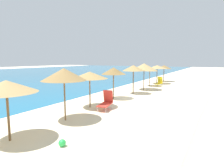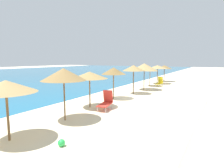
{
  "view_description": "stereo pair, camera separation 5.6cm",
  "coord_description": "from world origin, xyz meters",
  "px_view_note": "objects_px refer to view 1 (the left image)",
  "views": [
    {
      "loc": [
        -14.9,
        -5.24,
        3.3
      ],
      "look_at": [
        -1.84,
        2.01,
        1.41
      ],
      "focal_mm": 30.75,
      "sensor_mm": 36.0,
      "label": 1
    },
    {
      "loc": [
        -14.88,
        -5.29,
        3.3
      ],
      "look_at": [
        -1.84,
        2.01,
        1.41
      ],
      "focal_mm": 30.75,
      "sensor_mm": 36.0,
      "label": 2
    }
  ],
  "objects_px": {
    "beach_umbrella_7": "(144,67)",
    "lounge_chair_0": "(106,102)",
    "beach_umbrella_9": "(157,67)",
    "beach_umbrella_10": "(164,67)",
    "beach_umbrella_6": "(133,68)",
    "beach_umbrella_2": "(6,87)",
    "beach_umbrella_8": "(150,69)",
    "beach_umbrella_5": "(113,71)",
    "beach_umbrella_4": "(90,75)",
    "lounge_chair_1": "(159,82)",
    "beach_umbrella_3": "(64,74)",
    "beach_ball": "(62,143)"
  },
  "relations": [
    {
      "from": "beach_umbrella_3",
      "to": "beach_umbrella_6",
      "type": "bearing_deg",
      "value": -0.09
    },
    {
      "from": "beach_umbrella_2",
      "to": "beach_umbrella_6",
      "type": "relative_size",
      "value": 0.89
    },
    {
      "from": "beach_umbrella_3",
      "to": "beach_umbrella_6",
      "type": "xyz_separation_m",
      "value": [
        9.5,
        -0.01,
        -0.02
      ]
    },
    {
      "from": "lounge_chair_1",
      "to": "beach_ball",
      "type": "height_order",
      "value": "lounge_chair_1"
    },
    {
      "from": "beach_umbrella_3",
      "to": "beach_umbrella_6",
      "type": "relative_size",
      "value": 1.02
    },
    {
      "from": "beach_umbrella_3",
      "to": "beach_umbrella_7",
      "type": "xyz_separation_m",
      "value": [
        12.36,
        -0.07,
        0.04
      ]
    },
    {
      "from": "beach_umbrella_7",
      "to": "beach_umbrella_9",
      "type": "relative_size",
      "value": 1.09
    },
    {
      "from": "lounge_chair_1",
      "to": "beach_umbrella_6",
      "type": "bearing_deg",
      "value": 86.95
    },
    {
      "from": "beach_umbrella_9",
      "to": "beach_umbrella_10",
      "type": "height_order",
      "value": "beach_umbrella_9"
    },
    {
      "from": "beach_umbrella_4",
      "to": "beach_umbrella_9",
      "type": "height_order",
      "value": "beach_umbrella_9"
    },
    {
      "from": "lounge_chair_0",
      "to": "beach_umbrella_8",
      "type": "bearing_deg",
      "value": -96.04
    },
    {
      "from": "beach_umbrella_8",
      "to": "beach_umbrella_10",
      "type": "relative_size",
      "value": 0.97
    },
    {
      "from": "beach_umbrella_8",
      "to": "lounge_chair_1",
      "type": "xyz_separation_m",
      "value": [
        0.75,
        -1.01,
        -1.7
      ]
    },
    {
      "from": "beach_umbrella_2",
      "to": "beach_umbrella_3",
      "type": "height_order",
      "value": "beach_umbrella_3"
    },
    {
      "from": "beach_umbrella_3",
      "to": "beach_umbrella_10",
      "type": "distance_m",
      "value": 21.69
    },
    {
      "from": "beach_umbrella_3",
      "to": "beach_ball",
      "type": "xyz_separation_m",
      "value": [
        -2.49,
        -2.14,
        -2.38
      ]
    },
    {
      "from": "beach_umbrella_7",
      "to": "beach_umbrella_5",
      "type": "bearing_deg",
      "value": 174.48
    },
    {
      "from": "beach_umbrella_5",
      "to": "beach_umbrella_9",
      "type": "bearing_deg",
      "value": -1.39
    },
    {
      "from": "beach_umbrella_6",
      "to": "lounge_chair_1",
      "type": "relative_size",
      "value": 1.89
    },
    {
      "from": "beach_umbrella_7",
      "to": "beach_umbrella_9",
      "type": "bearing_deg",
      "value": 2.64
    },
    {
      "from": "lounge_chair_0",
      "to": "beach_umbrella_2",
      "type": "bearing_deg",
      "value": 71.06
    },
    {
      "from": "beach_umbrella_3",
      "to": "beach_umbrella_4",
      "type": "bearing_deg",
      "value": 9.31
    },
    {
      "from": "beach_umbrella_10",
      "to": "lounge_chair_0",
      "type": "height_order",
      "value": "beach_umbrella_10"
    },
    {
      "from": "beach_umbrella_5",
      "to": "beach_umbrella_10",
      "type": "xyz_separation_m",
      "value": [
        15.26,
        -0.43,
        -0.16
      ]
    },
    {
      "from": "beach_umbrella_8",
      "to": "lounge_chair_0",
      "type": "relative_size",
      "value": 1.53
    },
    {
      "from": "beach_umbrella_9",
      "to": "lounge_chair_1",
      "type": "height_order",
      "value": "beach_umbrella_9"
    },
    {
      "from": "beach_umbrella_5",
      "to": "beach_umbrella_7",
      "type": "xyz_separation_m",
      "value": [
        5.93,
        -0.57,
        0.19
      ]
    },
    {
      "from": "beach_umbrella_6",
      "to": "beach_umbrella_2",
      "type": "bearing_deg",
      "value": 179.31
    },
    {
      "from": "beach_umbrella_4",
      "to": "beach_ball",
      "type": "bearing_deg",
      "value": -154.48
    },
    {
      "from": "beach_umbrella_2",
      "to": "beach_umbrella_9",
      "type": "height_order",
      "value": "beach_umbrella_9"
    },
    {
      "from": "beach_umbrella_6",
      "to": "beach_umbrella_7",
      "type": "bearing_deg",
      "value": -1.2
    },
    {
      "from": "beach_umbrella_5",
      "to": "lounge_chair_0",
      "type": "xyz_separation_m",
      "value": [
        -3.31,
        -1.24,
        -1.85
      ]
    },
    {
      "from": "beach_umbrella_3",
      "to": "beach_umbrella_7",
      "type": "bearing_deg",
      "value": -0.34
    },
    {
      "from": "beach_umbrella_4",
      "to": "beach_umbrella_8",
      "type": "bearing_deg",
      "value": -0.82
    },
    {
      "from": "beach_umbrella_5",
      "to": "beach_umbrella_7",
      "type": "height_order",
      "value": "beach_umbrella_7"
    },
    {
      "from": "beach_umbrella_3",
      "to": "beach_umbrella_9",
      "type": "height_order",
      "value": "beach_umbrella_3"
    },
    {
      "from": "beach_umbrella_2",
      "to": "lounge_chair_0",
      "type": "relative_size",
      "value": 1.59
    },
    {
      "from": "beach_umbrella_7",
      "to": "lounge_chair_0",
      "type": "relative_size",
      "value": 1.86
    },
    {
      "from": "beach_ball",
      "to": "beach_umbrella_4",
      "type": "bearing_deg",
      "value": 25.52
    },
    {
      "from": "beach_umbrella_3",
      "to": "beach_umbrella_5",
      "type": "bearing_deg",
      "value": 4.44
    },
    {
      "from": "beach_umbrella_2",
      "to": "beach_umbrella_7",
      "type": "xyz_separation_m",
      "value": [
        15.49,
        -0.21,
        0.32
      ]
    },
    {
      "from": "beach_umbrella_5",
      "to": "beach_umbrella_7",
      "type": "bearing_deg",
      "value": -5.52
    },
    {
      "from": "beach_umbrella_4",
      "to": "beach_umbrella_7",
      "type": "distance_m",
      "value": 9.37
    },
    {
      "from": "beach_umbrella_8",
      "to": "lounge_chair_1",
      "type": "bearing_deg",
      "value": -53.18
    },
    {
      "from": "beach_umbrella_5",
      "to": "beach_umbrella_7",
      "type": "relative_size",
      "value": 0.92
    },
    {
      "from": "beach_umbrella_7",
      "to": "beach_umbrella_9",
      "type": "height_order",
      "value": "beach_umbrella_7"
    },
    {
      "from": "beach_umbrella_8",
      "to": "beach_umbrella_10",
      "type": "height_order",
      "value": "beach_umbrella_10"
    },
    {
      "from": "beach_umbrella_5",
      "to": "beach_umbrella_6",
      "type": "height_order",
      "value": "beach_umbrella_6"
    },
    {
      "from": "beach_umbrella_8",
      "to": "lounge_chair_0",
      "type": "height_order",
      "value": "beach_umbrella_8"
    },
    {
      "from": "beach_umbrella_4",
      "to": "beach_umbrella_3",
      "type": "bearing_deg",
      "value": -170.69
    }
  ]
}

